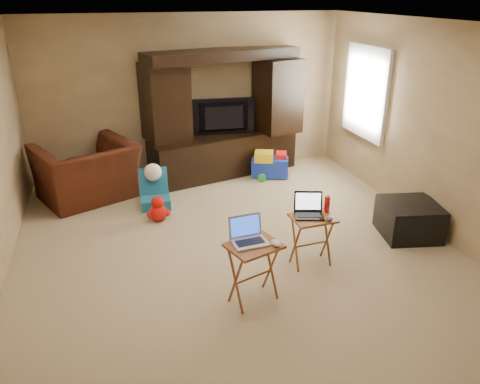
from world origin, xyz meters
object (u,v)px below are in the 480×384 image
object	(u,v)px
plush_toy	(158,208)
water_bottle	(327,204)
child_rocker	(155,189)
recliner	(87,172)
tray_table_left	(254,273)
mouse_right	(329,218)
ottoman	(409,219)
tray_table_right	(311,241)
laptop_left	(250,232)
push_toy	(270,164)
laptop_right	(309,206)
entertainment_center	(223,115)
mouse_left	(276,243)
television	(224,118)

from	to	relation	value
plush_toy	water_bottle	world-z (taller)	water_bottle
child_rocker	water_bottle	xyz separation A→B (m)	(1.65, -1.91, 0.40)
recliner	plush_toy	xyz separation A→B (m)	(0.87, -1.00, -0.23)
tray_table_left	mouse_right	xyz separation A→B (m)	(0.94, 0.33, 0.29)
ottoman	water_bottle	size ratio (longest dim) A/B	3.68
tray_table_right	laptop_left	world-z (taller)	laptop_left
recliner	push_toy	size ratio (longest dim) A/B	2.13
push_toy	water_bottle	distance (m)	2.60
plush_toy	tray_table_left	size ratio (longest dim) A/B	0.57
recliner	tray_table_right	size ratio (longest dim) A/B	2.18
plush_toy	ottoman	world-z (taller)	ottoman
tray_table_left	laptop_right	size ratio (longest dim) A/B	2.04
laptop_right	tray_table_left	bearing A→B (deg)	-131.13
ottoman	mouse_right	size ratio (longest dim) A/B	5.58
entertainment_center	plush_toy	xyz separation A→B (m)	(-1.26, -1.45, -0.82)
entertainment_center	water_bottle	world-z (taller)	entertainment_center
mouse_left	ottoman	bearing A→B (deg)	21.64
entertainment_center	push_toy	world-z (taller)	entertainment_center
child_rocker	tray_table_right	size ratio (longest dim) A/B	0.91
push_toy	mouse_left	xyz separation A→B (m)	(-1.07, -3.15, 0.42)
mouse_left	mouse_right	distance (m)	0.85
recliner	water_bottle	bearing A→B (deg)	112.42
mouse_left	child_rocker	bearing A→B (deg)	108.57
tray_table_left	mouse_right	bearing A→B (deg)	1.53
plush_toy	mouse_right	size ratio (longest dim) A/B	2.99
plush_toy	push_toy	bearing A→B (deg)	29.33
push_toy	tray_table_left	xyz separation A→B (m)	(-1.26, -3.08, 0.09)
plush_toy	push_toy	distance (m)	2.22
recliner	child_rocker	bearing A→B (deg)	124.58
recliner	water_bottle	xyz separation A→B (m)	(2.55, -2.46, 0.26)
child_rocker	push_toy	distance (m)	2.02
recliner	plush_toy	distance (m)	1.35
entertainment_center	laptop_right	world-z (taller)	entertainment_center
child_rocker	television	bearing A→B (deg)	41.87
television	tray_table_left	size ratio (longest dim) A/B	1.63
plush_toy	ottoman	bearing A→B (deg)	-23.14
tray_table_right	laptop_right	world-z (taller)	laptop_right
ottoman	plush_toy	bearing A→B (deg)	156.86
mouse_left	water_bottle	xyz separation A→B (m)	(0.81, 0.60, 0.02)
child_rocker	ottoman	world-z (taller)	child_rocker
tray_table_left	laptop_left	distance (m)	0.43
mouse_right	laptop_left	bearing A→B (deg)	-162.53
child_rocker	plush_toy	xyz separation A→B (m)	(-0.02, -0.45, -0.09)
tray_table_left	tray_table_right	size ratio (longest dim) A/B	1.07
child_rocker	ottoman	bearing A→B (deg)	-25.94
ottoman	water_bottle	distance (m)	1.34
television	child_rocker	xyz separation A→B (m)	(-1.24, -0.95, -0.69)
plush_toy	laptop_left	world-z (taller)	laptop_left
child_rocker	recliner	bearing A→B (deg)	152.50
tray_table_left	water_bottle	distance (m)	1.19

